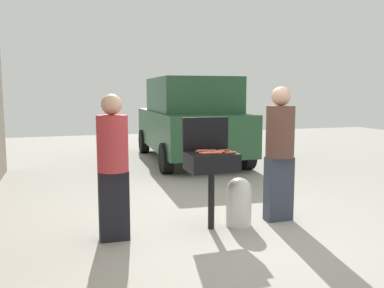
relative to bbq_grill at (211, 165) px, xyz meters
name	(u,v)px	position (x,y,z in m)	size (l,w,h in m)	color
ground_plane	(228,228)	(0.20, -0.06, -0.80)	(24.00, 24.00, 0.00)	#9E998E
bbq_grill	(211,165)	(0.00, 0.00, 0.00)	(0.60, 0.44, 0.95)	black
grill_lid_open	(205,134)	(0.00, 0.22, 0.36)	(0.60, 0.05, 0.42)	black
hot_dog_0	(217,153)	(0.02, -0.12, 0.16)	(0.03, 0.03, 0.13)	#C6593D
hot_dog_1	(207,153)	(-0.10, -0.11, 0.16)	(0.03, 0.03, 0.13)	#C6593D
hot_dog_2	(210,151)	(0.02, 0.10, 0.16)	(0.03, 0.03, 0.13)	#AD4228
hot_dog_3	(208,152)	(-0.06, -0.04, 0.16)	(0.03, 0.03, 0.13)	#AD4228
hot_dog_4	(230,152)	(0.19, -0.12, 0.16)	(0.03, 0.03, 0.13)	#AD4228
hot_dog_5	(217,153)	(0.03, -0.09, 0.16)	(0.03, 0.03, 0.13)	#B74C33
hot_dog_6	(231,153)	(0.19, -0.15, 0.16)	(0.03, 0.03, 0.13)	#B74C33
hot_dog_7	(219,152)	(0.08, -0.06, 0.16)	(0.03, 0.03, 0.13)	#C6593D
hot_dog_8	(223,150)	(0.18, 0.06, 0.16)	(0.03, 0.03, 0.13)	#AD4228
hot_dog_9	(218,151)	(0.10, 0.02, 0.16)	(0.03, 0.03, 0.13)	#B74C33
hot_dog_10	(201,151)	(-0.12, 0.08, 0.16)	(0.03, 0.03, 0.13)	#B74C33
hot_dog_11	(204,153)	(-0.12, -0.07, 0.16)	(0.03, 0.03, 0.13)	#C6593D
hot_dog_12	(211,151)	(0.01, 0.06, 0.16)	(0.03, 0.03, 0.13)	#B74C33
hot_dog_13	(202,151)	(-0.07, 0.13, 0.16)	(0.03, 0.03, 0.13)	#B74C33
propane_tank	(239,201)	(0.37, 0.00, -0.48)	(0.32, 0.32, 0.62)	silver
person_left	(113,162)	(-1.19, -0.03, 0.10)	(0.35, 0.35, 1.66)	black
person_right	(280,149)	(0.97, 0.05, 0.15)	(0.37, 0.37, 1.75)	#333847
parked_minivan	(190,119)	(1.33, 5.00, 0.22)	(2.21, 4.49, 2.02)	#234C2D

